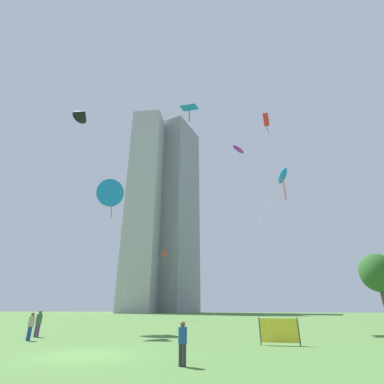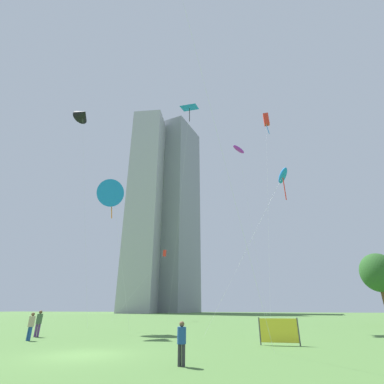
% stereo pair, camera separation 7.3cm
% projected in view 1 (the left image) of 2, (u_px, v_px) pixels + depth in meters
% --- Properties ---
extents(ground, '(280.00, 280.00, 0.00)m').
position_uv_depth(ground, '(84.00, 355.00, 13.04)').
color(ground, '#4C7538').
extents(person_standing_0, '(0.39, 0.39, 1.76)m').
position_uv_depth(person_standing_0, '(31.00, 324.00, 19.10)').
color(person_standing_0, '#1E478C').
rests_on(person_standing_0, ground).
extents(person_standing_2, '(0.35, 0.35, 1.56)m').
position_uv_depth(person_standing_2, '(183.00, 340.00, 10.86)').
color(person_standing_2, '#2D2D33').
rests_on(person_standing_2, ground).
extents(person_standing_3, '(0.42, 0.42, 1.87)m').
position_uv_depth(person_standing_3, '(39.00, 321.00, 21.46)').
color(person_standing_3, '#593372').
rests_on(person_standing_3, ground).
extents(kite_flying_0, '(4.24, 4.67, 27.91)m').
position_uv_depth(kite_flying_0, '(82.00, 114.00, 38.40)').
color(kite_flying_0, silver).
rests_on(kite_flying_0, ground).
extents(kite_flying_2, '(5.68, 3.89, 16.58)m').
position_uv_depth(kite_flying_2, '(113.00, 193.00, 33.03)').
color(kite_flying_2, silver).
rests_on(kite_flying_2, ground).
extents(kite_flying_3, '(2.97, 6.73, 30.52)m').
position_uv_depth(kite_flying_3, '(266.00, 120.00, 43.84)').
color(kite_flying_3, silver).
rests_on(kite_flying_3, ground).
extents(kite_flying_4, '(8.73, 5.70, 15.95)m').
position_uv_depth(kite_flying_4, '(283.00, 176.00, 30.13)').
color(kite_flying_4, silver).
rests_on(kite_flying_4, ground).
extents(kite_flying_5, '(6.49, 8.58, 33.11)m').
position_uv_depth(kite_flying_5, '(189.00, 108.00, 45.54)').
color(kite_flying_5, silver).
rests_on(kite_flying_5, ground).
extents(kite_flying_6, '(3.23, 2.88, 27.56)m').
position_uv_depth(kite_flying_6, '(238.00, 150.00, 47.57)').
color(kite_flying_6, silver).
rests_on(kite_flying_6, ground).
extents(kite_flying_7, '(6.15, 7.67, 12.31)m').
position_uv_depth(kite_flying_7, '(164.00, 253.00, 52.74)').
color(kite_flying_7, silver).
rests_on(kite_flying_7, ground).
extents(park_tree_0, '(4.37, 4.37, 8.74)m').
position_uv_depth(park_tree_0, '(378.00, 273.00, 36.12)').
color(park_tree_0, brown).
rests_on(park_tree_0, ground).
extents(distant_highrise_0, '(28.03, 28.11, 100.40)m').
position_uv_depth(distant_highrise_0, '(171.00, 211.00, 148.90)').
color(distant_highrise_0, gray).
rests_on(distant_highrise_0, ground).
extents(distant_highrise_1, '(15.94, 17.08, 96.59)m').
position_uv_depth(distant_highrise_1, '(144.00, 203.00, 132.55)').
color(distant_highrise_1, '#A8A8AD').
rests_on(distant_highrise_1, ground).
extents(event_banner, '(2.32, 0.20, 1.51)m').
position_uv_depth(event_banner, '(279.00, 331.00, 16.68)').
color(event_banner, '#4C4C4C').
rests_on(event_banner, ground).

